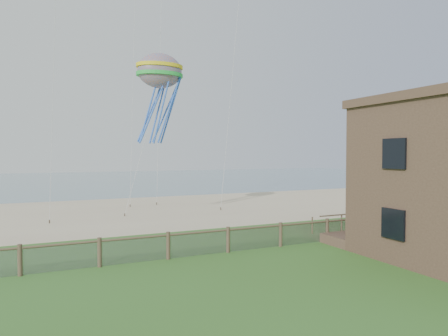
{
  "coord_description": "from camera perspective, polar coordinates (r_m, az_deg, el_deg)",
  "views": [
    {
      "loc": [
        -8.15,
        -11.39,
        4.78
      ],
      "look_at": [
        0.7,
        8.0,
        4.03
      ],
      "focal_mm": 32.0,
      "sensor_mm": 36.0,
      "label": 1
    }
  ],
  "objects": [
    {
      "name": "ground",
      "position": [
        14.8,
        10.93,
        -16.87
      ],
      "size": [
        160.0,
        160.0,
        0.0
      ],
      "primitive_type": "plane",
      "color": "#386322",
      "rests_on": "ground"
    },
    {
      "name": "chainlink_fence",
      "position": [
        19.66,
        0.57,
        -10.42
      ],
      "size": [
        36.2,
        0.2,
        1.25
      ],
      "primitive_type": null,
      "color": "#473328",
      "rests_on": "ground"
    },
    {
      "name": "octopus_kite",
      "position": [
        29.25,
        -9.15,
        10.12
      ],
      "size": [
        3.4,
        2.41,
        6.95
      ],
      "primitive_type": null,
      "rotation": [
        0.0,
        0.0,
        -0.01
      ],
      "color": "orange"
    },
    {
      "name": "picnic_table",
      "position": [
        22.54,
        23.74,
        -9.56
      ],
      "size": [
        1.68,
        1.35,
        0.66
      ],
      "primitive_type": null,
      "rotation": [
        0.0,
        0.0,
        0.12
      ],
      "color": "brown",
      "rests_on": "ground"
    },
    {
      "name": "sand_beach",
      "position": [
        34.7,
        -10.77,
        -5.94
      ],
      "size": [
        72.0,
        20.0,
        0.02
      ],
      "primitive_type": "cube",
      "color": "tan",
      "rests_on": "ground"
    },
    {
      "name": "ocean",
      "position": [
        77.96,
        -18.49,
        -1.61
      ],
      "size": [
        160.0,
        68.0,
        0.02
      ],
      "primitive_type": "cube",
      "color": "slate",
      "rests_on": "ground"
    },
    {
      "name": "motel_deck",
      "position": [
        27.14,
        27.55,
        -7.83
      ],
      "size": [
        15.0,
        2.0,
        0.5
      ],
      "primitive_type": "cube",
      "color": "brown",
      "rests_on": "ground"
    }
  ]
}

